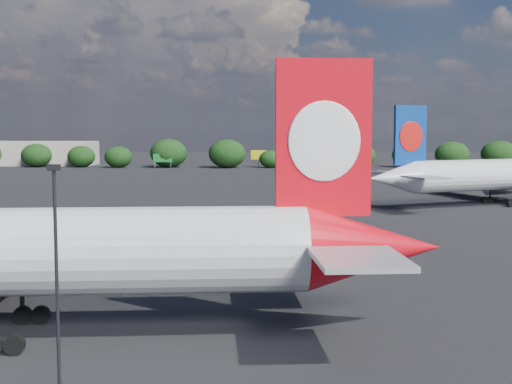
{
  "coord_description": "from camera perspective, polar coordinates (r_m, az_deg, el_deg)",
  "views": [
    {
      "loc": [
        17.67,
        -46.4,
        13.5
      ],
      "look_at": [
        16.0,
        12.0,
        8.0
      ],
      "focal_mm": 50.0,
      "sensor_mm": 36.0,
      "label": 1
    }
  ],
  "objects": [
    {
      "name": "apron_lamp_post",
      "position": [
        33.26,
        -15.65,
        -6.89
      ],
      "size": [
        0.55,
        0.3,
        11.78
      ],
      "color": "black",
      "rests_on": "ground"
    },
    {
      "name": "china_southern_airliner",
      "position": [
        127.43,
        19.29,
        1.28
      ],
      "size": [
        48.52,
        46.76,
        16.63
      ],
      "color": "silver",
      "rests_on": "ground"
    },
    {
      "name": "billboard_yellow",
      "position": [
        228.67,
        0.21,
        2.96
      ],
      "size": [
        5.0,
        0.3,
        5.5
      ],
      "color": "gold",
      "rests_on": "ground"
    },
    {
      "name": "ground",
      "position": [
        108.7,
        -7.74,
        -1.81
      ],
      "size": [
        500.0,
        500.0,
        0.0
      ],
      "primitive_type": "plane",
      "color": "black",
      "rests_on": "ground"
    },
    {
      "name": "terminal_building",
      "position": [
        252.51,
        -17.5,
        2.97
      ],
      "size": [
        42.0,
        16.0,
        8.0
      ],
      "color": "#A5998E",
      "rests_on": "ground"
    },
    {
      "name": "highway_sign",
      "position": [
        225.48,
        -7.48,
        2.69
      ],
      "size": [
        6.0,
        0.3,
        4.5
      ],
      "color": "#156D2B",
      "rests_on": "ground"
    },
    {
      "name": "qantas_airliner",
      "position": [
        47.63,
        -19.72,
        -4.75
      ],
      "size": [
        54.25,
        51.64,
        17.69
      ],
      "color": "silver",
      "rests_on": "ground"
    },
    {
      "name": "horizon_treeline",
      "position": [
        226.9,
        -0.36,
        2.98
      ],
      "size": [
        207.69,
        15.28,
        9.17
      ],
      "color": "black",
      "rests_on": "ground"
    }
  ]
}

